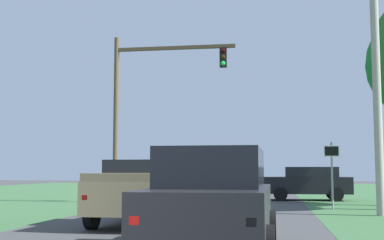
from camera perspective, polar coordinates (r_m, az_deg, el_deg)
ground_plane at (r=15.98m, az=-0.73°, el=-10.96°), size 120.00×120.00×0.00m
red_suv_near at (r=9.44m, az=2.36°, el=-8.67°), size 2.22×4.63×1.90m
pickup_truck_lead at (r=15.00m, az=-5.35°, el=-7.68°), size 2.21×5.32×1.80m
traffic_light at (r=24.80m, az=-5.21°, el=2.75°), size 5.84×0.40×7.89m
keep_moving_sign at (r=20.99m, az=15.06°, el=-4.93°), size 0.60×0.09×2.61m
crossing_suv_far at (r=27.33m, az=12.56°, el=-6.69°), size 4.34×2.10×1.69m
utility_pole_right at (r=18.89m, az=19.56°, el=3.49°), size 0.28×0.28×8.74m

